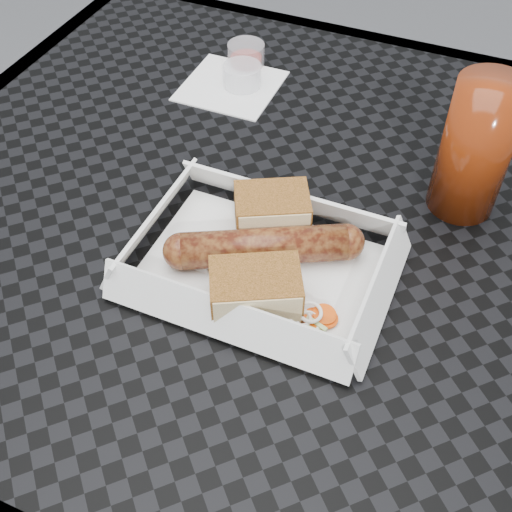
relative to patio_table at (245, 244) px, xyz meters
The scene contains 11 objects.
ground 0.67m from the patio_table, ahead, with size 60.00×60.00×0.00m, color #555557.
patio_table is the anchor object (origin of this frame).
food_tray 0.13m from the patio_table, 57.61° to the right, with size 0.22×0.15×0.00m, color white.
bratwurst 0.14m from the patio_table, 54.32° to the right, with size 0.18×0.11×0.04m.
bread_near 0.12m from the patio_table, 38.16° to the right, with size 0.07×0.05×0.05m, color brown.
bread_far 0.18m from the patio_table, 62.04° to the right, with size 0.08×0.05×0.04m, color brown.
veg_garnish 0.20m from the patio_table, 47.55° to the right, with size 0.03×0.03×0.00m.
napkin 0.23m from the patio_table, 118.39° to the left, with size 0.12×0.12×0.00m, color white.
condiment_cup_sauce 0.28m from the patio_table, 113.16° to the left, with size 0.05×0.05×0.03m, color maroon.
condiment_cup_empty 0.23m from the patio_table, 114.38° to the left, with size 0.05×0.05×0.03m, color silver.
drink_glass 0.28m from the patio_table, 20.42° to the left, with size 0.07×0.07×0.15m, color #631F08.
Camera 1 is at (0.22, -0.47, 1.22)m, focal length 45.00 mm.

